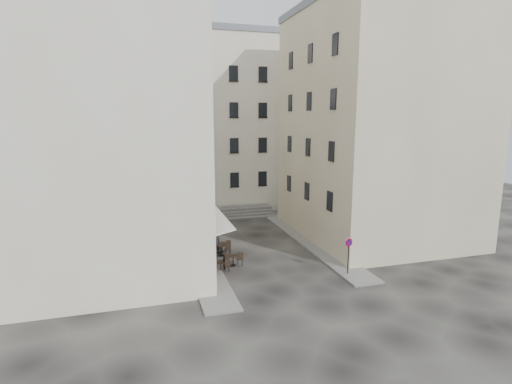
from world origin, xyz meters
name	(u,v)px	position (x,y,z in m)	size (l,w,h in m)	color
ground	(267,259)	(0.00, 0.00, 0.00)	(90.00, 90.00, 0.00)	black
sidewalk_left	(195,247)	(-4.50, 4.00, 0.06)	(2.00, 22.00, 0.12)	slate
sidewalk_right	(309,240)	(4.50, 3.00, 0.06)	(2.00, 18.00, 0.12)	slate
building_left	(101,109)	(-10.50, 3.00, 10.31)	(12.20, 16.20, 20.60)	beige
building_right	(377,123)	(10.50, 3.50, 9.31)	(12.20, 14.20, 18.60)	tan
building_back	(206,122)	(-1.00, 19.00, 9.31)	(18.20, 10.20, 18.60)	beige
cafe_storefront	(203,234)	(-4.32, 1.00, 1.88)	(1.74, 7.30, 3.50)	#4B100A
stone_steps	(228,213)	(0.00, 12.57, 0.40)	(9.00, 3.15, 0.80)	#5D5A58
bollard_near	(224,262)	(-3.25, -1.00, 0.53)	(0.12, 0.12, 0.98)	black
bollard_mid	(214,245)	(-3.25, 2.50, 0.53)	(0.12, 0.12, 0.98)	black
bollard_far	(207,232)	(-3.25, 6.00, 0.53)	(0.12, 0.12, 0.98)	black
no_parking_sign	(349,249)	(4.01, -4.17, 1.72)	(0.55, 0.15, 2.43)	black
bistro_table_a	(221,266)	(-3.58, -1.44, 0.41)	(1.13, 0.53, 0.80)	black
bistro_table_b	(233,259)	(-2.57, -0.60, 0.47)	(1.31, 0.61, 0.92)	black
bistro_table_c	(221,249)	(-2.97, 1.57, 0.50)	(1.40, 0.66, 0.99)	black
bistro_table_d	(222,246)	(-2.72, 2.39, 0.45)	(1.24, 0.58, 0.87)	black
bistro_table_e	(208,237)	(-3.34, 4.85, 0.44)	(1.22, 0.57, 0.86)	black
pedestrian	(216,242)	(-3.20, 2.07, 0.91)	(0.67, 0.44, 1.83)	black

